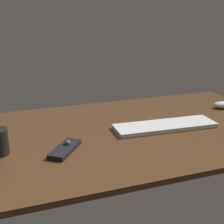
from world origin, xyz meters
The scene contains 4 objects.
desk centered at (0.00, 0.00, 1.00)cm, with size 140.00×84.00×2.00cm, color #4C301C.
keyboard centered at (13.46, -3.91, 2.89)cm, with size 43.47×12.66×1.78cm, color silver.
computer_mouse centered at (54.99, 10.83, 3.71)cm, with size 9.73×5.76×3.42cm, color silver.
media_remote centered at (-31.17, -12.16, 2.93)cm, with size 14.53×16.53×3.22cm.
Camera 1 is at (-51.83, -115.40, 49.96)cm, focal length 51.59 mm.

